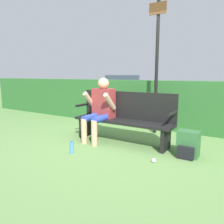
% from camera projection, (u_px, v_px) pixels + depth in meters
% --- Properties ---
extents(ground_plane, '(40.00, 40.00, 0.00)m').
position_uv_depth(ground_plane, '(122.00, 142.00, 4.13)').
color(ground_plane, '#668E4C').
extents(hedge_back, '(12.00, 0.45, 1.13)m').
position_uv_depth(hedge_back, '(153.00, 104.00, 5.30)').
color(hedge_back, '#2D662D').
rests_on(hedge_back, ground).
extents(park_bench, '(1.94, 0.42, 0.94)m').
position_uv_depth(park_bench, '(124.00, 117.00, 4.11)').
color(park_bench, black).
rests_on(park_bench, ground).
extents(person_seated, '(0.56, 0.64, 1.20)m').
position_uv_depth(person_seated, '(101.00, 106.00, 4.20)').
color(person_seated, '#993333').
rests_on(person_seated, ground).
extents(backpack, '(0.32, 0.31, 0.41)m').
position_uv_depth(backpack, '(188.00, 144.00, 3.38)').
color(backpack, '#336638').
rests_on(backpack, ground).
extents(water_bottle, '(0.06, 0.06, 0.20)m').
position_uv_depth(water_bottle, '(72.00, 148.00, 3.53)').
color(water_bottle, '#4C8CCC').
rests_on(water_bottle, ground).
extents(signpost, '(0.36, 0.09, 2.73)m').
position_uv_depth(signpost, '(157.00, 62.00, 4.55)').
color(signpost, black).
rests_on(signpost, ground).
extents(parked_car, '(4.78, 3.33, 1.24)m').
position_uv_depth(parked_car, '(123.00, 85.00, 14.40)').
color(parked_car, maroon).
rests_on(parked_car, ground).
extents(litter_crumple, '(0.06, 0.06, 0.06)m').
position_uv_depth(litter_crumple, '(154.00, 160.00, 3.17)').
color(litter_crumple, silver).
rests_on(litter_crumple, ground).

